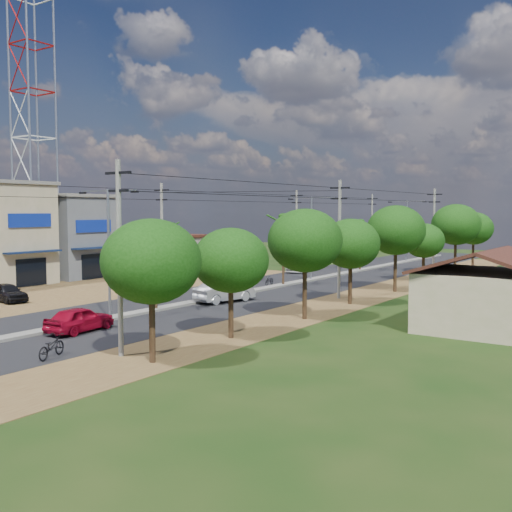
{
  "coord_description": "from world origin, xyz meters",
  "views": [
    {
      "loc": [
        28.02,
        -24.74,
        6.72
      ],
      "look_at": [
        0.35,
        15.25,
        3.0
      ],
      "focal_mm": 42.0,
      "sensor_mm": 36.0,
      "label": 1
    }
  ],
  "objects_px": {
    "car_red_near": "(80,320)",
    "car_parked_dark": "(7,293)",
    "moto_rider_east": "(51,347)",
    "car_silver_mid": "(225,292)",
    "car_white_far": "(300,265)"
  },
  "relations": [
    {
      "from": "car_red_near",
      "to": "moto_rider_east",
      "type": "bearing_deg",
      "value": 123.47
    },
    {
      "from": "car_parked_dark",
      "to": "moto_rider_east",
      "type": "xyz_separation_m",
      "value": [
        16.92,
        -8.67,
        -0.17
      ]
    },
    {
      "from": "car_silver_mid",
      "to": "moto_rider_east",
      "type": "height_order",
      "value": "car_silver_mid"
    },
    {
      "from": "car_parked_dark",
      "to": "car_silver_mid",
      "type": "bearing_deg",
      "value": -49.81
    },
    {
      "from": "car_red_near",
      "to": "moto_rider_east",
      "type": "relative_size",
      "value": 2.1
    },
    {
      "from": "car_red_near",
      "to": "car_parked_dark",
      "type": "xyz_separation_m",
      "value": [
        -13.22,
        4.09,
        -0.02
      ]
    },
    {
      "from": "car_silver_mid",
      "to": "car_red_near",
      "type": "bearing_deg",
      "value": 102.37
    },
    {
      "from": "car_silver_mid",
      "to": "moto_rider_east",
      "type": "distance_m",
      "value": 18.03
    },
    {
      "from": "car_parked_dark",
      "to": "moto_rider_east",
      "type": "relative_size",
      "value": 2.05
    },
    {
      "from": "car_white_far",
      "to": "car_parked_dark",
      "type": "xyz_separation_m",
      "value": [
        -6.72,
        -30.84,
        -0.04
      ]
    },
    {
      "from": "car_parked_dark",
      "to": "moto_rider_east",
      "type": "height_order",
      "value": "car_parked_dark"
    },
    {
      "from": "car_red_near",
      "to": "car_white_far",
      "type": "bearing_deg",
      "value": -84.9
    },
    {
      "from": "car_red_near",
      "to": "car_parked_dark",
      "type": "distance_m",
      "value": 13.84
    },
    {
      "from": "car_white_far",
      "to": "moto_rider_east",
      "type": "distance_m",
      "value": 40.81
    },
    {
      "from": "car_white_far",
      "to": "car_parked_dark",
      "type": "bearing_deg",
      "value": -115.35
    }
  ]
}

